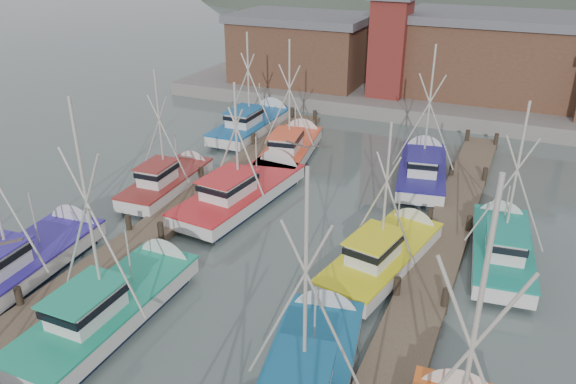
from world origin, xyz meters
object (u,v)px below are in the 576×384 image
at_px(lookout_tower, 390,45).
at_px(boat_8, 247,190).
at_px(boat_4, 117,303).
at_px(boat_12, 292,148).

bearing_deg(lookout_tower, boat_8, -96.29).
bearing_deg(boat_4, lookout_tower, 86.36).
relative_size(boat_8, boat_12, 1.12).
relative_size(lookout_tower, boat_8, 0.82).
relative_size(lookout_tower, boat_12, 0.92).
xyz_separation_m(boat_4, boat_12, (-0.71, 19.29, -0.01)).
bearing_deg(boat_8, lookout_tower, 89.62).
relative_size(boat_4, boat_12, 1.10).
height_order(boat_4, boat_12, boat_4).
bearing_deg(boat_12, boat_8, -96.18).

